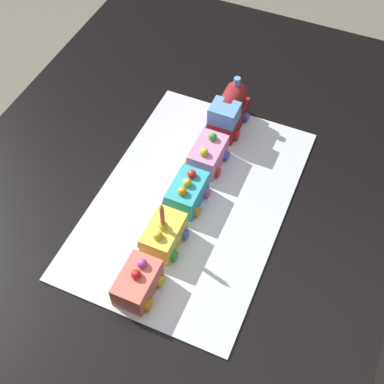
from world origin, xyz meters
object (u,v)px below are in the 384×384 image
object	(u,v)px
cake_car_caboose_lemon	(164,235)
cake_car_tanker_coral	(138,282)
dining_table	(180,208)
cake_car_hopper_bubblegum	(208,154)
cake_locomotive	(229,112)
cake_car_gondola_turquoise	(187,192)
birthday_candle	(162,214)

from	to	relation	value
cake_car_caboose_lemon	cake_car_tanker_coral	world-z (taller)	same
dining_table	cake_car_hopper_bubblegum	distance (m)	0.16
cake_locomotive	cake_car_caboose_lemon	bearing A→B (deg)	0.00
cake_car_hopper_bubblegum	cake_car_gondola_turquoise	size ratio (longest dim) A/B	1.00
dining_table	cake_car_hopper_bubblegum	world-z (taller)	cake_car_hopper_bubblegum
cake_car_caboose_lemon	cake_car_tanker_coral	xyz separation A→B (m)	(0.12, 0.00, 0.00)
cake_car_caboose_lemon	cake_locomotive	bearing A→B (deg)	-180.00
dining_table	cake_locomotive	bearing A→B (deg)	169.06
dining_table	birthday_candle	size ratio (longest dim) A/B	21.49
dining_table	cake_car_gondola_turquoise	bearing A→B (deg)	41.58
cake_car_hopper_bubblegum	cake_car_tanker_coral	distance (m)	0.35
cake_car_gondola_turquoise	cake_car_caboose_lemon	xyz separation A→B (m)	(0.12, 0.00, -0.00)
cake_car_hopper_bubblegum	cake_car_tanker_coral	xyz separation A→B (m)	(0.35, 0.00, 0.00)
cake_car_hopper_bubblegum	cake_car_gondola_turquoise	bearing A→B (deg)	0.00
dining_table	birthday_candle	xyz separation A→B (m)	(0.16, 0.04, 0.21)
cake_car_tanker_coral	birthday_candle	size ratio (longest dim) A/B	1.54
cake_car_caboose_lemon	birthday_candle	size ratio (longest dim) A/B	1.54
cake_car_hopper_bubblegum	cake_locomotive	bearing A→B (deg)	-180.00
dining_table	cake_car_hopper_bubblegum	size ratio (longest dim) A/B	14.00
cake_locomotive	cake_car_hopper_bubblegum	distance (m)	0.13
cake_locomotive	cake_car_tanker_coral	xyz separation A→B (m)	(0.48, 0.00, -0.02)
cake_car_gondola_turquoise	dining_table	bearing A→B (deg)	-138.42
dining_table	cake_car_tanker_coral	xyz separation A→B (m)	(0.28, 0.04, 0.14)
cake_locomotive	cake_car_hopper_bubblegum	world-z (taller)	cake_locomotive
cake_car_gondola_turquoise	cake_car_tanker_coral	size ratio (longest dim) A/B	1.00
cake_locomotive	cake_car_tanker_coral	world-z (taller)	cake_locomotive
cake_car_hopper_bubblegum	dining_table	bearing A→B (deg)	-27.97
dining_table	cake_car_hopper_bubblegum	xyz separation A→B (m)	(-0.07, 0.04, 0.14)
cake_locomotive	cake_car_gondola_turquoise	world-z (taller)	cake_locomotive
cake_car_gondola_turquoise	cake_car_hopper_bubblegum	bearing A→B (deg)	180.00
cake_car_gondola_turquoise	birthday_candle	bearing A→B (deg)	-0.00
dining_table	cake_car_tanker_coral	size ratio (longest dim) A/B	14.00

